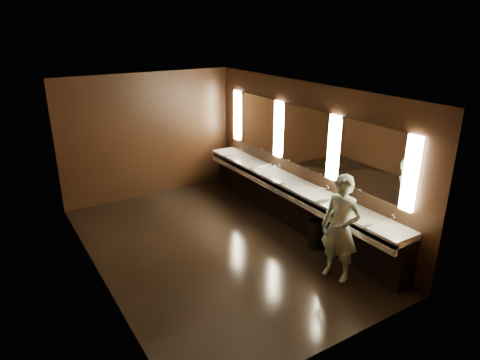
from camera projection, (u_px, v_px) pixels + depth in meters
name	position (u px, v px, depth m)	size (l,w,h in m)	color
floor	(214.00, 246.00, 7.73)	(6.00, 6.00, 0.00)	black
ceiling	(211.00, 90.00, 6.75)	(4.00, 6.00, 0.02)	#2D2D2B
wall_back	(149.00, 136.00, 9.62)	(4.00, 0.02, 2.80)	black
wall_front	(339.00, 249.00, 4.86)	(4.00, 0.02, 2.80)	black
wall_left	(92.00, 198.00, 6.25)	(0.02, 6.00, 2.80)	black
wall_right	(304.00, 155.00, 8.23)	(0.02, 6.00, 2.80)	black
sink_counter	(293.00, 201.00, 8.45)	(0.55, 5.40, 1.01)	black
mirror_band	(304.00, 138.00, 8.10)	(0.06, 5.03, 1.15)	#FFEEBF
person	(340.00, 228.00, 6.54)	(0.62, 0.41, 1.71)	#92CDDA
trash_bin	(318.00, 234.00, 7.65)	(0.32, 0.32, 0.51)	black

